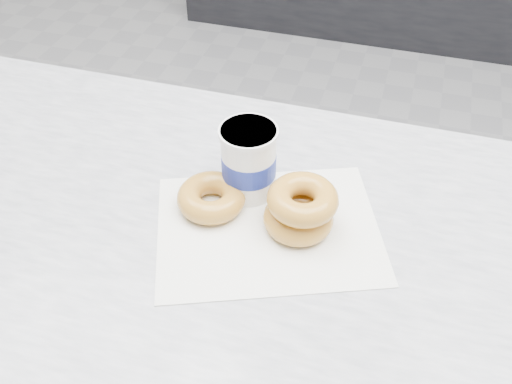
# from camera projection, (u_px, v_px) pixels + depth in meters

# --- Properties ---
(ground) EXTENTS (5.00, 5.00, 0.00)m
(ground) POSITION_uv_depth(u_px,v_px,m) (333.00, 303.00, 1.87)
(ground) COLOR gray
(ground) RESTS_ON ground
(wax_paper) EXTENTS (0.41, 0.37, 0.00)m
(wax_paper) POSITION_uv_depth(u_px,v_px,m) (268.00, 229.00, 0.88)
(wax_paper) COLOR white
(wax_paper) RESTS_ON counter
(donut_single) EXTENTS (0.13, 0.13, 0.04)m
(donut_single) POSITION_uv_depth(u_px,v_px,m) (211.00, 197.00, 0.90)
(donut_single) COLOR gold
(donut_single) RESTS_ON wax_paper
(donut_stack) EXTENTS (0.15, 0.15, 0.08)m
(donut_stack) POSITION_uv_depth(u_px,v_px,m) (300.00, 209.00, 0.86)
(donut_stack) COLOR gold
(donut_stack) RESTS_ON wax_paper
(coffee_cup) EXTENTS (0.11, 0.11, 0.12)m
(coffee_cup) POSITION_uv_depth(u_px,v_px,m) (249.00, 161.00, 0.90)
(coffee_cup) COLOR white
(coffee_cup) RESTS_ON counter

